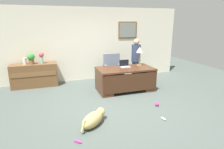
{
  "coord_description": "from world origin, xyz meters",
  "views": [
    {
      "loc": [
        -1.63,
        -4.64,
        2.18
      ],
      "look_at": [
        0.01,
        0.3,
        0.75
      ],
      "focal_mm": 30.96,
      "sensor_mm": 36.0,
      "label": 1
    }
  ],
  "objects": [
    {
      "name": "dog_toy_bone",
      "position": [
        -1.25,
        -1.46,
        0.03
      ],
      "size": [
        0.16,
        0.16,
        0.05
      ],
      "primitive_type": "ellipsoid",
      "rotation": [
        0.0,
        0.0,
        2.36
      ],
      "color": "#D8338C",
      "rests_on": "ground_plane"
    },
    {
      "name": "dog_lying",
      "position": [
        -0.82,
        -0.94,
        0.15
      ],
      "size": [
        0.69,
        0.68,
        0.3
      ],
      "color": "tan",
      "rests_on": "ground_plane"
    },
    {
      "name": "laptop",
      "position": [
        0.71,
        1.07,
        0.81
      ],
      "size": [
        0.32,
        0.22,
        0.22
      ],
      "color": "#B2B5BA",
      "rests_on": "desk"
    },
    {
      "name": "dog_toy_ball",
      "position": [
        1.01,
        -0.51,
        0.05
      ],
      "size": [
        0.1,
        0.1,
        0.1
      ],
      "primitive_type": "sphere",
      "color": "#D8338C",
      "rests_on": "ground_plane"
    },
    {
      "name": "vase_empty",
      "position": [
        -2.39,
        2.25,
        0.91
      ],
      "size": [
        0.12,
        0.12,
        0.23
      ],
      "primitive_type": "cylinder",
      "color": "silver",
      "rests_on": "credenza"
    },
    {
      "name": "dog_toy_plush",
      "position": [
        0.75,
        -1.21,
        0.03
      ],
      "size": [
        0.08,
        0.17,
        0.05
      ],
      "primitive_type": "ellipsoid",
      "rotation": [
        0.0,
        0.0,
        4.91
      ],
      "color": "beige",
      "rests_on": "ground_plane"
    },
    {
      "name": "armchair",
      "position": [
        0.54,
        1.76,
        0.48
      ],
      "size": [
        0.6,
        0.59,
        1.07
      ],
      "color": "slate",
      "rests_on": "ground_plane"
    },
    {
      "name": "desk_lamp",
      "position": [
        1.25,
        1.11,
        1.24
      ],
      "size": [
        0.22,
        0.22,
        0.62
      ],
      "color": "#9E8447",
      "rests_on": "desk"
    },
    {
      "name": "potted_plant",
      "position": [
        -2.19,
        2.25,
        1.0
      ],
      "size": [
        0.24,
        0.24,
        0.36
      ],
      "color": "brown",
      "rests_on": "credenza"
    },
    {
      "name": "ground_plane",
      "position": [
        0.0,
        0.0,
        0.0
      ],
      "size": [
        12.0,
        12.0,
        0.0
      ],
      "primitive_type": "plane",
      "color": "#4C5651"
    },
    {
      "name": "desk",
      "position": [
        0.67,
        0.9,
        0.41
      ],
      "size": [
        1.79,
        0.98,
        0.75
      ],
      "color": "#4C2B19",
      "rests_on": "ground_plane"
    },
    {
      "name": "back_wall",
      "position": [
        0.01,
        2.6,
        1.35
      ],
      "size": [
        7.0,
        0.16,
        2.7
      ],
      "color": "beige",
      "rests_on": "ground_plane"
    },
    {
      "name": "vase_with_flowers",
      "position": [
        -1.86,
        2.25,
        1.04
      ],
      "size": [
        0.17,
        0.17,
        0.38
      ],
      "color": "#98BFB4",
      "rests_on": "credenza"
    },
    {
      "name": "person_standing",
      "position": [
        1.38,
        1.65,
        0.82
      ],
      "size": [
        0.32,
        0.32,
        1.6
      ],
      "color": "#262323",
      "rests_on": "ground_plane"
    },
    {
      "name": "credenza",
      "position": [
        -2.14,
        2.25,
        0.4
      ],
      "size": [
        1.51,
        0.5,
        0.8
      ],
      "color": "brown",
      "rests_on": "ground_plane"
    }
  ]
}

